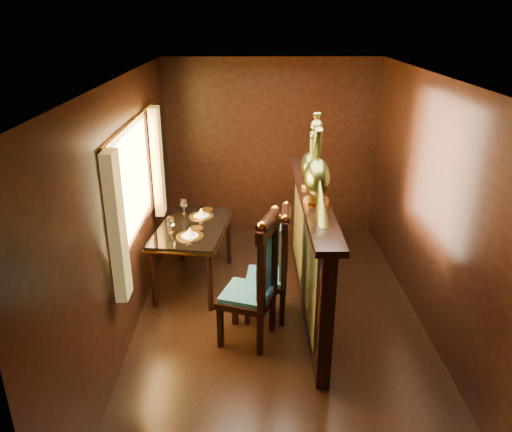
# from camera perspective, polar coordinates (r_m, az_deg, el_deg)

# --- Properties ---
(ground) EXTENTS (5.00, 5.00, 0.00)m
(ground) POSITION_cam_1_polar(r_m,az_deg,el_deg) (5.39, 2.68, -12.13)
(ground) COLOR black
(ground) RESTS_ON ground
(room_shell) EXTENTS (3.04, 5.04, 2.52)m
(room_shell) POSITION_cam_1_polar(r_m,az_deg,el_deg) (4.70, 1.97, 4.12)
(room_shell) COLOR black
(room_shell) RESTS_ON ground
(partition) EXTENTS (0.26, 2.70, 1.36)m
(partition) POSITION_cam_1_polar(r_m,az_deg,el_deg) (5.32, 6.10, -3.86)
(partition) COLOR black
(partition) RESTS_ON ground
(dining_table) EXTENTS (0.94, 1.37, 0.95)m
(dining_table) POSITION_cam_1_polar(r_m,az_deg,el_deg) (5.85, -7.26, -1.75)
(dining_table) COLOR black
(dining_table) RESTS_ON ground
(chair_left) EXTENTS (0.64, 0.65, 1.39)m
(chair_left) POSITION_cam_1_polar(r_m,az_deg,el_deg) (4.75, 0.41, -7.00)
(chair_left) COLOR black
(chair_left) RESTS_ON ground
(chair_right) EXTENTS (0.49, 0.51, 1.25)m
(chair_right) POSITION_cam_1_polar(r_m,az_deg,el_deg) (5.19, 2.45, -5.20)
(chair_right) COLOR black
(chair_right) RESTS_ON ground
(peacock_left) EXTENTS (0.26, 0.70, 0.83)m
(peacock_left) POSITION_cam_1_polar(r_m,az_deg,el_deg) (4.65, 7.10, 6.24)
(peacock_left) COLOR #164333
(peacock_left) RESTS_ON partition
(peacock_right) EXTENTS (0.22, 0.59, 0.70)m
(peacock_right) POSITION_cam_1_polar(r_m,az_deg,el_deg) (5.14, 6.37, 7.08)
(peacock_right) COLOR #164333
(peacock_right) RESTS_ON partition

